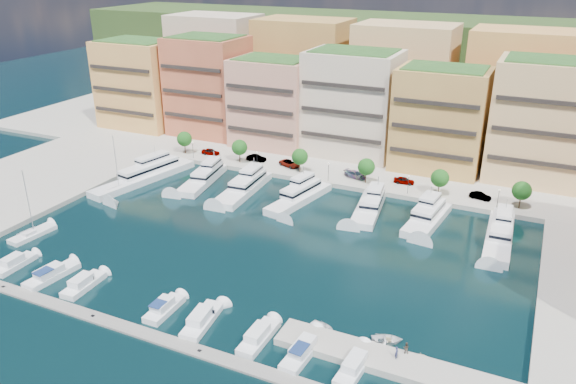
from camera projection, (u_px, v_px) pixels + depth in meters
name	position (u px, v px, depth m)	size (l,w,h in m)	color
ground	(264.00, 244.00, 100.20)	(400.00, 400.00, 0.00)	black
north_quay	(369.00, 146.00, 151.94)	(220.00, 64.00, 2.00)	#9E998E
hillside	(412.00, 106.00, 192.00)	(240.00, 40.00, 58.00)	#243C18
south_pontoon	(144.00, 334.00, 76.33)	(72.00, 2.20, 0.35)	gray
finger_pier	(397.00, 368.00, 70.13)	(32.00, 5.00, 2.00)	#9E998E
apartment_0	(140.00, 84.00, 162.50)	(22.00, 16.50, 24.80)	#E8AC55
apartment_1	(208.00, 86.00, 155.19)	(20.00, 16.50, 26.80)	#CF6845
apartment_2	(273.00, 102.00, 146.11)	(20.00, 15.50, 22.80)	tan
apartment_3	(352.00, 103.00, 139.00)	(22.00, 16.50, 25.80)	beige
apartment_4	(440.00, 119.00, 129.13)	(20.00, 15.50, 23.80)	#D7A350
apartment_5	(545.00, 122.00, 121.64)	(22.00, 16.50, 26.80)	tan
backblock_0	(216.00, 64.00, 177.20)	(26.00, 18.00, 30.00)	beige
backblock_1	(303.00, 72.00, 165.49)	(26.00, 18.00, 30.00)	#D7A350
backblock_2	(403.00, 80.00, 153.79)	(26.00, 18.00, 30.00)	tan
backblock_3	(520.00, 91.00, 142.08)	(26.00, 18.00, 30.00)	#E8AC55
tree_0	(184.00, 139.00, 141.92)	(3.80, 3.80, 5.65)	#473323
tree_1	(239.00, 147.00, 135.68)	(3.80, 3.80, 5.65)	#473323
tree_2	(300.00, 157.00, 129.43)	(3.80, 3.80, 5.65)	#473323
tree_3	(366.00, 167.00, 123.19)	(3.80, 3.80, 5.65)	#473323
tree_4	(440.00, 178.00, 116.95)	(3.80, 3.80, 5.65)	#473323
tree_5	(522.00, 191.00, 110.71)	(3.80, 3.80, 5.65)	#473323
lamppost_0	(193.00, 147.00, 138.80)	(0.30, 0.30, 4.20)	black
lamppost_1	(257.00, 157.00, 131.77)	(0.30, 0.30, 4.20)	black
lamppost_2	(328.00, 169.00, 124.75)	(0.30, 0.30, 4.20)	black
lamppost_3	(408.00, 181.00, 117.73)	(0.30, 0.30, 4.20)	black
lamppost_4	(499.00, 196.00, 110.70)	(0.30, 0.30, 4.20)	black
yacht_0	(147.00, 175.00, 128.64)	(10.09, 27.65, 7.30)	white
yacht_1	(204.00, 178.00, 127.14)	(7.37, 18.73, 7.30)	white
yacht_2	(245.00, 186.00, 122.25)	(6.09, 20.03, 7.30)	white
yacht_3	(300.00, 195.00, 117.45)	(7.74, 19.41, 7.30)	white
yacht_4	(369.00, 207.00, 112.54)	(6.73, 17.26, 7.30)	white
yacht_5	(428.00, 216.00, 108.07)	(6.61, 17.00, 7.30)	white
yacht_6	(500.00, 234.00, 101.38)	(5.20, 20.58, 7.30)	white
cruiser_0	(15.00, 264.00, 92.65)	(2.66, 7.37, 2.55)	white
cruiser_1	(51.00, 275.00, 89.40)	(3.76, 9.39, 2.66)	white
cruiser_2	(83.00, 285.00, 86.84)	(3.04, 7.78, 2.55)	white
cruiser_4	(164.00, 309.00, 80.86)	(2.72, 7.20, 2.66)	white
cruiser_5	(202.00, 320.00, 78.34)	(3.83, 9.11, 2.55)	white
cruiser_6	(259.00, 337.00, 74.86)	(2.67, 8.21, 2.55)	white
cruiser_7	(303.00, 351.00, 72.27)	(3.14, 9.29, 2.66)	white
cruiser_8	(355.00, 366.00, 69.59)	(3.08, 8.51, 2.55)	white
sailboat_2	(118.00, 191.00, 121.85)	(4.06, 8.62, 13.20)	white
sailboat_0	(32.00, 235.00, 102.90)	(3.67, 8.89, 13.20)	white
tender_3	(421.00, 356.00, 71.59)	(1.45, 1.68, 0.89)	beige
tender_2	(387.00, 339.00, 74.62)	(3.01, 4.21, 0.87)	white
tender_0	(323.00, 328.00, 77.08)	(2.71, 3.80, 0.79)	silver
tender_1	(389.00, 339.00, 74.80)	(1.23, 1.42, 0.75)	beige
car_0	(211.00, 152.00, 141.87)	(1.86, 4.63, 1.58)	gray
car_1	(256.00, 158.00, 137.39)	(1.69, 4.86, 1.60)	gray
car_2	(290.00, 163.00, 133.96)	(2.50, 5.42, 1.51)	gray
car_3	(355.00, 175.00, 127.13)	(2.17, 5.33, 1.55)	gray
car_4	(404.00, 180.00, 123.86)	(1.81, 4.51, 1.54)	gray
car_5	(480.00, 196.00, 115.96)	(1.51, 4.34, 1.43)	gray
person_0	(397.00, 353.00, 69.96)	(0.63, 0.42, 1.74)	navy
person_1	(406.00, 348.00, 70.91)	(0.78, 0.61, 1.61)	#443529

